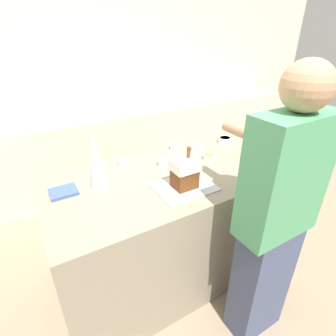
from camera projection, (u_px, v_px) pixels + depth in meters
name	position (u px, v px, depth m)	size (l,w,h in m)	color
ground_plane	(167.00, 267.00, 2.32)	(12.00, 12.00, 0.00)	gray
wall_back	(85.00, 81.00, 3.28)	(8.00, 0.05, 2.60)	beige
back_cabinet_block	(101.00, 151.00, 3.41)	(6.00, 0.60, 0.95)	beige
kitchen_island	(167.00, 226.00, 2.10)	(1.73, 0.92, 0.93)	gray
baking_tray	(184.00, 187.00, 1.74)	(0.39, 0.30, 0.01)	#B2B2BC
gingerbread_house	(185.00, 173.00, 1.69)	(0.17, 0.15, 0.27)	brown
decorative_tree	(95.00, 158.00, 1.67)	(0.12, 0.12, 0.42)	silver
candy_bowl_behind_tray	(123.00, 162.00, 2.03)	(0.09, 0.09, 0.04)	silver
candy_bowl_far_left	(209.00, 157.00, 2.12)	(0.10, 0.10, 0.04)	silver
candy_bowl_near_tray_right	(164.00, 162.00, 2.02)	(0.10, 0.10, 0.05)	white
candy_bowl_beside_tree	(225.00, 140.00, 2.43)	(0.12, 0.12, 0.05)	white
candy_bowl_front_corner	(196.00, 147.00, 2.28)	(0.10, 0.10, 0.05)	silver
candy_bowl_far_right	(175.00, 146.00, 2.30)	(0.09, 0.09, 0.05)	white
cookbook	(63.00, 192.00, 1.68)	(0.17, 0.15, 0.02)	#3F598C
person	(274.00, 221.00, 1.47)	(0.46, 0.58, 1.76)	#424C6B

